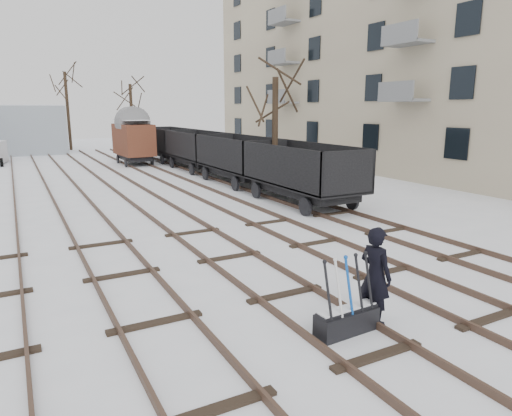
# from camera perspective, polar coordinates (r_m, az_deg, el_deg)

# --- Properties ---
(ground) EXTENTS (120.00, 120.00, 0.00)m
(ground) POSITION_cam_1_polar(r_m,az_deg,el_deg) (10.59, 3.65, -10.85)
(ground) COLOR white
(ground) RESTS_ON ground
(tracks) EXTENTS (13.90, 52.00, 0.16)m
(tracks) POSITION_cam_1_polar(r_m,az_deg,el_deg) (22.89, -14.64, 1.66)
(tracks) COLOR black
(tracks) RESTS_ON ground
(apartment_block) EXTENTS (10.12, 45.00, 16.10)m
(apartment_block) POSITION_cam_1_polar(r_m,az_deg,el_deg) (33.77, 21.31, 18.16)
(apartment_block) COLOR #C0B594
(apartment_block) RESTS_ON ground
(shed_right) EXTENTS (7.00, 6.00, 4.50)m
(shed_right) POSITION_cam_1_polar(r_m,az_deg,el_deg) (48.30, -27.06, 8.76)
(shed_right) COLOR #96A0A9
(shed_right) RESTS_ON ground
(ground_frame) EXTENTS (1.32, 0.48, 1.49)m
(ground_frame) POSITION_cam_1_polar(r_m,az_deg,el_deg) (9.01, 11.28, -13.43)
(ground_frame) COLOR black
(ground_frame) RESTS_ON ground
(worker) EXTENTS (0.58, 0.78, 1.96)m
(worker) POSITION_cam_1_polar(r_m,az_deg,el_deg) (9.27, 14.70, -8.17)
(worker) COLOR black
(worker) RESTS_ON ground
(freight_wagon_a) EXTENTS (2.57, 6.44, 2.63)m
(freight_wagon_a) POSITION_cam_1_polar(r_m,az_deg,el_deg) (20.27, 5.70, 3.32)
(freight_wagon_a) COLOR black
(freight_wagon_a) RESTS_ON ground
(freight_wagon_b) EXTENTS (2.57, 6.44, 2.63)m
(freight_wagon_b) POSITION_cam_1_polar(r_m,az_deg,el_deg) (25.78, -2.25, 5.31)
(freight_wagon_b) COLOR black
(freight_wagon_b) RESTS_ON ground
(freight_wagon_c) EXTENTS (2.57, 6.44, 2.63)m
(freight_wagon_c) POSITION_cam_1_polar(r_m,az_deg,el_deg) (31.62, -7.35, 6.52)
(freight_wagon_c) COLOR black
(freight_wagon_c) RESTS_ON ground
(freight_wagon_d) EXTENTS (2.57, 6.44, 2.63)m
(freight_wagon_d) POSITION_cam_1_polar(r_m,az_deg,el_deg) (37.65, -10.86, 7.33)
(freight_wagon_d) COLOR black
(freight_wagon_d) RESTS_ON ground
(box_van_wagon) EXTENTS (2.50, 4.47, 3.34)m
(box_van_wagon) POSITION_cam_1_polar(r_m,az_deg,el_deg) (35.70, -15.08, 8.37)
(box_van_wagon) COLOR black
(box_van_wagon) RESTS_ON ground
(tree_near) EXTENTS (0.30, 0.30, 5.64)m
(tree_near) POSITION_cam_1_polar(r_m,az_deg,el_deg) (22.76, 2.38, 8.96)
(tree_near) COLOR black
(tree_near) RESTS_ON ground
(tree_far_left) EXTENTS (0.30, 0.30, 7.71)m
(tree_far_left) POSITION_cam_1_polar(r_m,az_deg,el_deg) (50.54, -22.45, 11.10)
(tree_far_left) COLOR black
(tree_far_left) RESTS_ON ground
(tree_far_right) EXTENTS (0.30, 0.30, 6.47)m
(tree_far_right) POSITION_cam_1_polar(r_m,az_deg,el_deg) (47.33, -15.26, 10.81)
(tree_far_right) COLOR black
(tree_far_right) RESTS_ON ground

